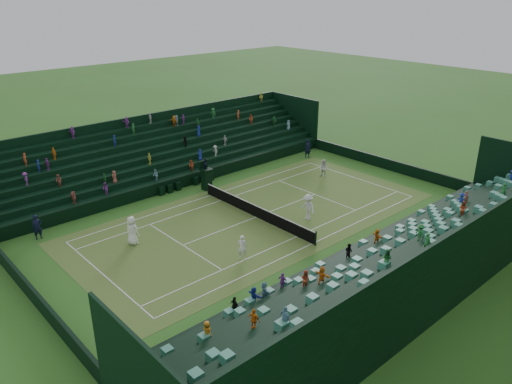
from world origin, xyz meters
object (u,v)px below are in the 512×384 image
tennis_net (256,211)px  player_near_east (242,247)px  umpire_chair (206,176)px  player_far_west (324,168)px  player_far_east (308,207)px  player_near_west (132,231)px

tennis_net → player_near_east: bearing=-49.9°
umpire_chair → tennis_net: bearing=-4.8°
player_near_east → tennis_net: bearing=-86.4°
umpire_chair → player_far_west: umpire_chair is taller
player_far_west → player_near_east: bearing=-78.6°
tennis_net → umpire_chair: size_ratio=4.31×
player_far_west → player_far_east: 8.94m
player_far_west → player_far_east: (4.96, -7.44, 0.17)m
player_far_east → player_far_west: bearing=126.4°
player_near_west → player_far_east: size_ratio=1.01×
player_near_east → player_far_east: 7.29m
player_far_east → tennis_net: bearing=-134.0°
tennis_net → player_far_west: bearing=102.7°
tennis_net → player_far_west: size_ratio=7.36×
player_near_west → player_near_east: player_near_west is taller
umpire_chair → player_near_east: (10.65, -5.20, -0.34)m
player_far_west → player_far_east: bearing=-67.6°
umpire_chair → player_near_east: 11.86m
player_near_west → umpire_chair: bearing=-84.0°
tennis_net → umpire_chair: 6.81m
tennis_net → umpire_chair: (-6.76, 0.57, 0.63)m
umpire_chair → player_far_west: 10.46m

